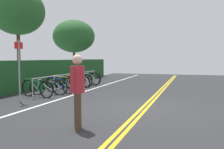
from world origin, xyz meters
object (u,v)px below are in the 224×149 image
bicycle_3 (64,83)px  bicycle_4 (68,83)px  bicycle_0 (37,88)px  pedestrian (77,87)px  bicycle_2 (60,85)px  bicycle_5 (75,82)px  tree_far_right (74,36)px  bicycle_7 (87,79)px  bike_rack (71,77)px  bicycle_6 (80,80)px  bicycle_8 (89,78)px  bicycle_1 (49,87)px  tree_mid (18,11)px  sign_post_near (19,65)px

bicycle_3 → bicycle_4: bicycle_3 is taller
bicycle_0 → pedestrian: bearing=-135.5°
bicycle_2 → pedestrian: size_ratio=1.04×
bicycle_5 → tree_far_right: 8.41m
pedestrian → bicycle_7: bearing=22.4°
bicycle_0 → tree_far_right: size_ratio=0.37×
bicycle_4 → pedestrian: size_ratio=1.01×
bike_rack → bicycle_6: bike_rack is taller
bicycle_2 → bicycle_8: bicycle_8 is taller
bicycle_6 → tree_far_right: 7.88m
bicycle_1 → pedestrian: (-4.28, -3.44, 0.63)m
bicycle_5 → tree_mid: (0.67, 4.09, 4.03)m
bicycle_4 → bicycle_7: bicycle_7 is taller
bicycle_8 → pedestrian: pedestrian is taller
bicycle_5 → bicycle_0: bearing=178.3°
tree_far_right → bicycle_5: bearing=-153.0°
tree_mid → bicycle_4: bearing=-108.9°
bike_rack → bicycle_2: size_ratio=3.68×
bicycle_6 → tree_far_right: tree_far_right is taller
bicycle_6 → bicycle_0: bearing=178.6°
bicycle_2 → bicycle_7: (3.25, 0.08, 0.02)m
tree_mid → tree_far_right: 6.41m
bicycle_0 → bicycle_2: bearing=-10.7°
bicycle_8 → bicycle_6: bearing=-177.1°
bicycle_6 → pedestrian: (-7.53, -3.48, 0.58)m
bike_rack → bicycle_5: 0.69m
bicycle_2 → bicycle_0: bearing=169.3°
bicycle_0 → bicycle_6: bearing=-1.4°
tree_mid → bicycle_5: bearing=-99.2°
tree_far_right → sign_post_near: bearing=-162.6°
pedestrian → tree_far_right: size_ratio=0.35×
bicycle_8 → bicycle_7: bearing=-165.8°
bicycle_7 → tree_far_right: (5.64, 3.64, 3.01)m
bicycle_1 → bicycle_4: 1.92m
bicycle_4 → bicycle_6: bearing=-3.4°
bicycle_6 → bicycle_4: bearing=176.6°
bicycle_4 → pedestrian: pedestrian is taller
bike_rack → tree_mid: size_ratio=1.10×
bicycle_5 → tree_far_right: tree_far_right is taller
bicycle_4 → bicycle_7: bearing=-4.6°
bicycle_3 → bicycle_7: bicycle_7 is taller
bicycle_1 → tree_mid: 6.64m
bicycle_5 → pedestrian: bearing=-153.3°
bicycle_7 → tree_far_right: bearing=32.9°
bicycle_3 → sign_post_near: (-3.29, -0.07, 0.96)m
bicycle_2 → tree_mid: bearing=58.9°
bike_rack → bicycle_8: bearing=2.6°
bicycle_0 → bicycle_5: (3.27, -0.09, -0.03)m
bicycle_0 → tree_far_right: (10.25, 3.46, 3.03)m
tree_mid → bicycle_2: bearing=-121.1°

